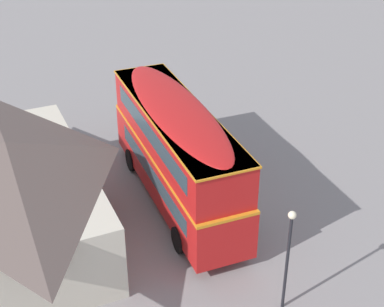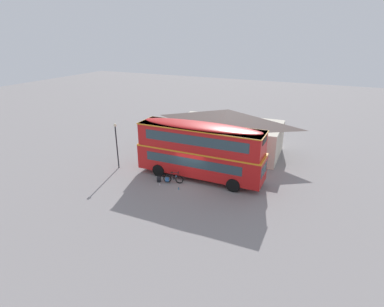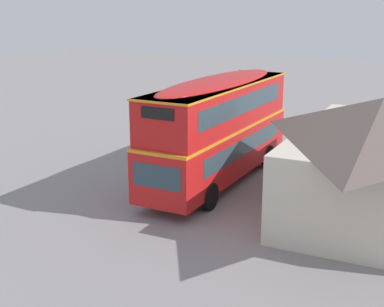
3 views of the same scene
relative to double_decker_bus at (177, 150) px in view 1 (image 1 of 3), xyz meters
The scene contains 8 objects.
ground_plane 2.92m from the double_decker_bus, 106.70° to the right, with size 120.00×120.00×0.00m, color gray.
double_decker_bus is the anchor object (origin of this frame).
touring_bicycle 3.36m from the double_decker_bus, 131.35° to the right, with size 1.65×0.74×1.04m.
backpack_on_ground 4.24m from the double_decker_bus, 142.20° to the right, with size 0.38×0.37×0.49m.
water_bottle_clear_plastic 4.39m from the double_decker_bus, 131.62° to the right, with size 0.07×0.07×0.22m.
water_bottle_blue_sports 3.75m from the double_decker_bus, 103.80° to the right, with size 0.07×0.07×0.21m.
pub_building 6.94m from the double_decker_bus, 89.80° to the left, with size 11.23×6.78×4.46m.
street_lamp 7.66m from the double_decker_bus, behind, with size 0.28×0.28×4.20m.
Camera 1 is at (-19.97, 8.42, 15.21)m, focal length 53.90 mm.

